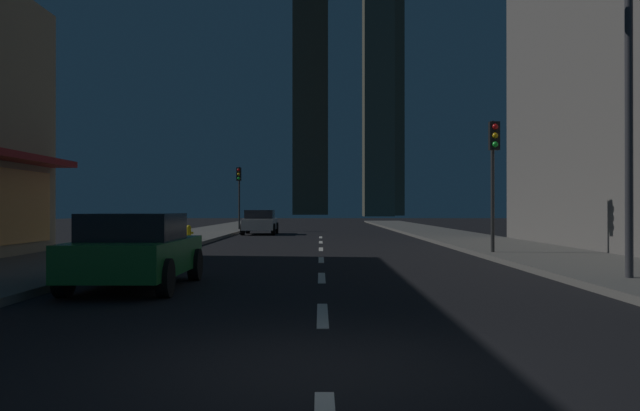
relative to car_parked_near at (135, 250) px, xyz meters
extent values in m
cube|color=black|center=(3.60, 25.51, -0.79)|extent=(78.00, 136.00, 0.10)
cube|color=#605E59|center=(10.60, 25.51, -0.67)|extent=(4.00, 76.00, 0.15)
cube|color=#605E59|center=(-3.40, 25.51, -0.67)|extent=(4.00, 76.00, 0.15)
cube|color=silver|center=(3.60, -3.29, -0.73)|extent=(0.16, 2.20, 0.01)
cube|color=silver|center=(3.60, 1.91, -0.73)|extent=(0.16, 2.20, 0.01)
cube|color=silver|center=(3.60, 7.11, -0.73)|extent=(0.16, 2.20, 0.01)
cube|color=silver|center=(3.60, 12.31, -0.73)|extent=(0.16, 2.20, 0.01)
cube|color=silver|center=(3.60, 17.51, -0.73)|extent=(0.16, 2.20, 0.01)
cube|color=silver|center=(3.60, 22.71, -0.73)|extent=(0.16, 2.20, 0.01)
cube|color=#3B382C|center=(1.21, 153.08, 36.70)|extent=(8.60, 8.07, 74.88)
cube|color=#5D5845|center=(15.03, 119.51, 34.57)|extent=(5.81, 7.53, 70.63)
cube|color=#534F3E|center=(18.25, 133.62, 33.36)|extent=(6.83, 6.21, 68.21)
cube|color=#1E722D|center=(0.00, 0.05, -0.13)|extent=(1.80, 4.20, 0.65)
cube|color=black|center=(0.00, -0.15, 0.43)|extent=(1.64, 2.00, 0.55)
cylinder|color=black|center=(-0.88, 1.45, -0.40)|extent=(0.22, 0.68, 0.68)
cylinder|color=black|center=(0.88, 1.45, -0.40)|extent=(0.22, 0.68, 0.68)
cylinder|color=black|center=(-0.88, -1.35, -0.40)|extent=(0.22, 0.68, 0.68)
cylinder|color=black|center=(0.88, -1.35, -0.40)|extent=(0.22, 0.68, 0.68)
sphere|color=white|center=(-0.55, 2.10, -0.08)|extent=(0.18, 0.18, 0.18)
sphere|color=white|center=(0.55, 2.10, -0.08)|extent=(0.18, 0.18, 0.18)
cube|color=silver|center=(0.00, 26.99, -0.13)|extent=(1.80, 4.20, 0.65)
cube|color=black|center=(0.00, 26.79, 0.43)|extent=(1.64, 2.00, 0.55)
cylinder|color=black|center=(-0.88, 28.39, -0.40)|extent=(0.22, 0.68, 0.68)
cylinder|color=black|center=(0.88, 28.39, -0.40)|extent=(0.22, 0.68, 0.68)
cylinder|color=black|center=(-0.88, 25.59, -0.40)|extent=(0.22, 0.68, 0.68)
cylinder|color=black|center=(0.88, 25.59, -0.40)|extent=(0.22, 0.68, 0.68)
sphere|color=white|center=(-0.55, 29.04, -0.08)|extent=(0.18, 0.18, 0.18)
sphere|color=white|center=(0.55, 29.04, -0.08)|extent=(0.18, 0.18, 0.18)
cylinder|color=gold|center=(-2.30, 17.00, -0.32)|extent=(0.22, 0.22, 0.55)
sphere|color=gold|center=(-2.30, 17.00, -0.04)|extent=(0.21, 0.21, 0.21)
cylinder|color=gold|center=(-2.30, 17.00, -0.56)|extent=(0.30, 0.30, 0.06)
cylinder|color=gold|center=(-2.46, 17.00, -0.29)|extent=(0.10, 0.10, 0.10)
cylinder|color=gold|center=(-2.14, 17.00, -0.29)|extent=(0.10, 0.10, 0.10)
cylinder|color=#2D2D2D|center=(9.10, 8.55, 1.51)|extent=(0.12, 0.12, 4.20)
cube|color=black|center=(9.10, 8.35, 3.11)|extent=(0.32, 0.24, 0.90)
sphere|color=red|center=(9.10, 8.22, 3.39)|extent=(0.18, 0.18, 0.18)
sphere|color=#F2B20C|center=(9.10, 8.22, 3.11)|extent=(0.18, 0.18, 0.18)
sphere|color=#19D833|center=(9.10, 8.22, 2.83)|extent=(0.18, 0.18, 0.18)
cylinder|color=#2D2D2D|center=(-1.90, 32.42, 1.51)|extent=(0.12, 0.12, 4.20)
cube|color=black|center=(-1.90, 32.22, 3.11)|extent=(0.32, 0.24, 0.90)
sphere|color=red|center=(-1.90, 32.09, 3.39)|extent=(0.18, 0.18, 0.18)
sphere|color=#F2B20C|center=(-1.90, 32.09, 3.11)|extent=(0.18, 0.18, 0.18)
sphere|color=#19D833|center=(-1.90, 32.09, 2.83)|extent=(0.18, 0.18, 0.18)
cylinder|color=#38383D|center=(9.80, 0.55, 2.66)|extent=(0.16, 0.16, 6.50)
camera|label=1|loc=(3.56, -13.00, 0.80)|focal=37.79mm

